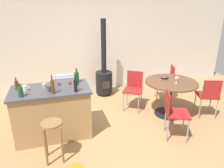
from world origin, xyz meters
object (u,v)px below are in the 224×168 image
Objects in this scene: wood_stove at (104,77)px; bottle_3 at (53,87)px; toolbox at (64,80)px; wine_glass at (177,78)px; cup_1 at (25,88)px; folding_chair_left at (167,80)px; bottle_2 at (21,92)px; folding_chair_right at (134,87)px; folding_chair_far at (209,95)px; bottle_1 at (17,85)px; folding_chair_near at (174,111)px; bottle_0 at (77,77)px; cup_2 at (45,86)px; cup_0 at (50,88)px; dining_table at (171,89)px; serving_bowl at (164,77)px; bottle_4 at (76,85)px; kitchen_island at (53,112)px; wooden_stool at (53,133)px.

wood_stove is 6.21× the size of bottle_3.
toolbox is 2.56× the size of wine_glass.
folding_chair_left is at bearing 14.63° from cup_1.
bottle_3 is (0.49, -0.02, 0.04)m from bottle_2.
folding_chair_left is at bearing 13.41° from folding_chair_right.
folding_chair_far is 3.75m from bottle_1.
folding_chair_near is 1.00× the size of folding_chair_left.
wood_stove is 2.44m from bottle_1.
cup_1 is (-0.89, -0.17, -0.06)m from bottle_0.
folding_chair_far is 2.75× the size of bottle_3.
folding_chair_right is at bearing 101.14° from folding_chair_near.
cup_0 is at bearing -63.84° from cup_2.
folding_chair_near is at bearing -123.33° from wine_glass.
wood_stove is (-1.10, 1.47, -0.11)m from dining_table.
folding_chair_right is at bearing 11.75° from bottle_1.
cup_2 reaches higher than folding_chair_near.
cup_0 is 2.49m from wine_glass.
dining_table is 1.26× the size of folding_chair_right.
toolbox is at bearing -174.18° from serving_bowl.
bottle_4 is 0.86m from cup_1.
toolbox is (-1.81, 0.78, 0.49)m from folding_chair_near.
folding_chair_right is at bearing 141.87° from dining_table.
bottle_1 is at bearing -167.76° from folding_chair_left.
cup_0 reaches higher than cup_1.
dining_table is at bearing -78.84° from serving_bowl.
bottle_1 reaches higher than folding_chair_right.
kitchen_island is at bearing 149.20° from bottle_4.
wooden_stool is 1.80× the size of toolbox.
folding_chair_right is 7.91× the size of cup_1.
wooden_stool is at bearing -119.48° from bottle_0.
kitchen_island is 0.52m from cup_0.
wood_stove reaches higher than cup_0.
cup_1 reaches higher than kitchen_island.
bottle_1 is at bearing -142.49° from wood_stove.
folding_chair_near is 3.99× the size of bottle_2.
wooden_stool is 0.75× the size of folding_chair_left.
toolbox is 0.79m from bottle_1.
toolbox is at bearing 42.98° from cup_0.
kitchen_island is 4.70× the size of bottle_4.
wooden_stool is at bearing -62.13° from cup_1.
cup_1 is at bearing 177.95° from kitchen_island.
toolbox reaches higher than dining_table.
folding_chair_left reaches higher than serving_bowl.
serving_bowl is at bearing -25.37° from folding_chair_right.
folding_chair_far is 3.29m from cup_2.
folding_chair_far is 7.68× the size of cup_2.
cup_1 is at bearing 79.98° from bottle_2.
bottle_2 is 0.46m from cup_2.
kitchen_island is 1.24× the size of dining_table.
wooden_stool is at bearing -49.37° from bottle_2.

